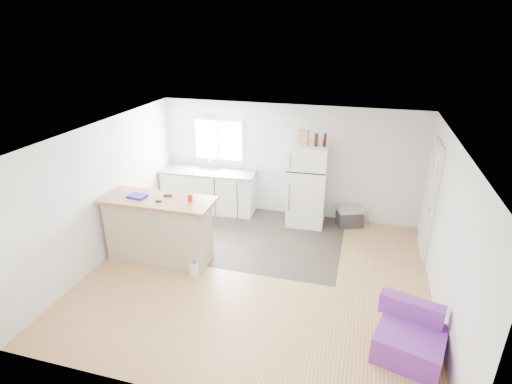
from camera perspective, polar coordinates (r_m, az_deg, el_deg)
room at (r=6.23m, az=0.16°, el=-2.62°), size 5.51×5.01×2.41m
vinyl_zone at (r=8.02m, az=-2.51°, el=-6.03°), size 4.05×2.50×0.00m
window at (r=8.78m, az=-5.37°, el=7.41°), size 1.18×0.06×0.98m
interior_door at (r=7.64m, az=23.59°, el=-1.14°), size 0.11×0.92×2.10m
ceiling_fixture at (r=7.30m, az=-6.56°, el=10.74°), size 0.30×0.30×0.07m
kitchen_cabinets at (r=8.91m, az=-6.76°, el=0.27°), size 2.12×0.75×1.21m
peninsula at (r=7.15m, az=-13.66°, el=-5.17°), size 1.92×0.75×1.18m
refrigerator at (r=8.19m, az=7.35°, el=1.03°), size 0.77×0.73×1.71m
cooler at (r=8.49m, az=13.23°, el=-3.43°), size 0.62×0.52×0.40m
purple_seat at (r=5.68m, az=21.10°, el=-18.90°), size 0.96×0.93×0.65m
cleaner_jug at (r=6.80m, az=-8.80°, el=-10.90°), size 0.14×0.10×0.29m
mop at (r=7.43m, az=-16.78°, el=-7.57°), size 0.21×0.33×1.17m
red_cup at (r=6.66m, az=-9.39°, el=-0.81°), size 0.10×0.10×0.12m
blue_tray at (r=7.03m, az=-16.59°, el=-0.56°), size 0.33×0.26×0.04m
tool_a at (r=6.94m, az=-12.47°, el=-0.49°), size 0.14×0.07×0.03m
tool_b at (r=6.76m, az=-13.76°, el=-1.28°), size 0.11×0.06×0.03m
cardboard_box at (r=7.82m, az=6.76°, el=7.75°), size 0.21×0.13×0.30m
bottle_left at (r=7.78m, az=8.61°, el=7.37°), size 0.08×0.08×0.25m
bottle_right at (r=7.80m, az=9.78°, el=7.34°), size 0.08×0.08×0.25m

